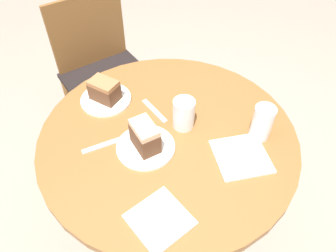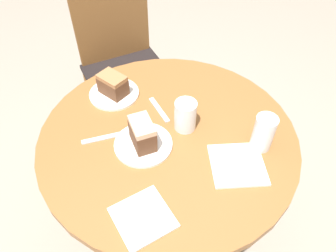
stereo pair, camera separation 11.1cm
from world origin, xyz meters
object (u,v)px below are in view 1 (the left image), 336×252
at_px(chair, 104,72).
at_px(glass_water, 262,124).
at_px(cake_slice_near, 145,136).
at_px(glass_lemonade, 184,115).
at_px(plate_far, 106,99).
at_px(plate_near, 146,147).
at_px(cake_slice_far, 104,90).

relative_size(chair, glass_water, 6.56).
xyz_separation_m(cake_slice_near, glass_lemonade, (0.16, 0.04, -0.01)).
height_order(chair, plate_far, chair).
relative_size(plate_near, glass_lemonade, 1.74).
xyz_separation_m(plate_near, cake_slice_far, (-0.04, 0.29, 0.05)).
height_order(plate_near, cake_slice_near, cake_slice_near).
relative_size(chair, plate_far, 4.37).
relative_size(cake_slice_near, cake_slice_far, 0.83).
relative_size(plate_far, cake_slice_far, 1.52).
distance_m(plate_near, cake_slice_near, 0.05).
relative_size(chair, glass_lemonade, 7.46).
bearing_deg(glass_lemonade, plate_near, -167.71).
relative_size(cake_slice_near, glass_lemonade, 0.94).
xyz_separation_m(plate_near, glass_water, (0.37, -0.13, 0.05)).
relative_size(chair, cake_slice_near, 7.93).
distance_m(cake_slice_far, glass_lemonade, 0.32).
bearing_deg(chair, cake_slice_far, -112.08).
xyz_separation_m(plate_far, cake_slice_far, (0.00, 0.00, 0.05)).
bearing_deg(plate_near, plate_far, 97.31).
bearing_deg(plate_far, plate_near, -82.69).
distance_m(plate_near, plate_far, 0.29).
distance_m(plate_near, cake_slice_far, 0.29).
relative_size(chair, plate_near, 4.28).
height_order(glass_lemonade, glass_water, glass_water).
bearing_deg(cake_slice_far, plate_far, 0.00).
relative_size(cake_slice_near, glass_water, 0.83).
xyz_separation_m(cake_slice_near, cake_slice_far, (-0.04, 0.29, -0.01)).
height_order(plate_near, glass_lemonade, glass_lemonade).
bearing_deg(glass_lemonade, cake_slice_far, 128.48).
bearing_deg(glass_water, cake_slice_near, 161.07).
bearing_deg(plate_far, chair, 75.31).
bearing_deg(cake_slice_near, glass_water, -18.93).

